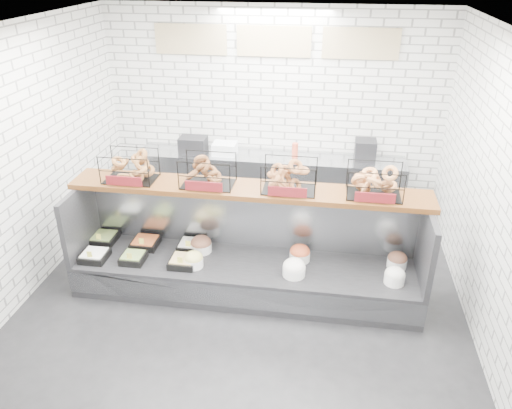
# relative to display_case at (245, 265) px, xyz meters

# --- Properties ---
(ground) EXTENTS (5.50, 5.50, 0.00)m
(ground) POSITION_rel_display_case_xyz_m (0.01, -0.35, -0.33)
(ground) COLOR black
(ground) RESTS_ON ground
(room_shell) EXTENTS (5.02, 5.51, 3.01)m
(room_shell) POSITION_rel_display_case_xyz_m (0.01, 0.26, 1.73)
(room_shell) COLOR silver
(room_shell) RESTS_ON ground
(display_case) EXTENTS (4.00, 0.90, 1.20)m
(display_case) POSITION_rel_display_case_xyz_m (0.00, 0.00, 0.00)
(display_case) COLOR black
(display_case) RESTS_ON ground
(bagel_shelf) EXTENTS (4.10, 0.50, 0.40)m
(bagel_shelf) POSITION_rel_display_case_xyz_m (0.02, 0.17, 1.06)
(bagel_shelf) COLOR #41220E
(bagel_shelf) RESTS_ON display_case
(prep_counter) EXTENTS (4.00, 0.60, 1.20)m
(prep_counter) POSITION_rel_display_case_xyz_m (0.01, 2.08, 0.14)
(prep_counter) COLOR #93969B
(prep_counter) RESTS_ON ground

